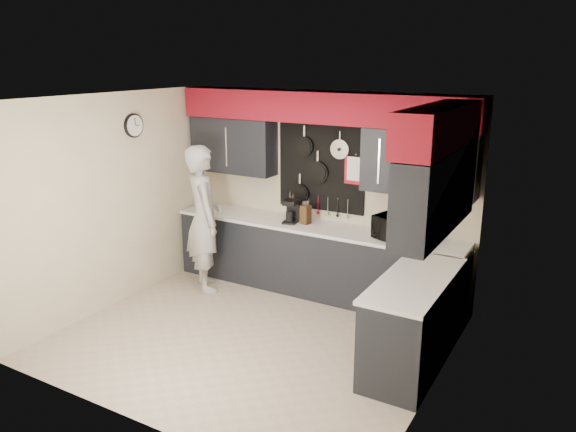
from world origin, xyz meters
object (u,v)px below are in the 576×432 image
Objects in this scene: coffee_maker at (291,211)px; utensil_crock at (292,215)px; person at (204,219)px; knife_block at (306,214)px; microwave at (396,228)px.

utensil_crock is at bearing 104.19° from coffee_maker.
person reaches higher than coffee_maker.
person is at bearing -162.17° from coffee_maker.
coffee_maker is (-0.19, -0.05, 0.04)m from knife_block.
knife_block is 0.23m from utensil_crock.
knife_block is at bearing -112.26° from person.
person is (-1.00, -0.55, -0.11)m from coffee_maker.
microwave is 0.26× the size of person.
utensil_crock is at bearing -166.39° from microwave.
coffee_maker is at bearing -64.89° from utensil_crock.
coffee_maker is at bearing -110.17° from person.
person is at bearing -150.47° from microwave.
utensil_crock is 0.53× the size of coffee_maker.
person reaches higher than utensil_crock.
knife_block is 0.20m from coffee_maker.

